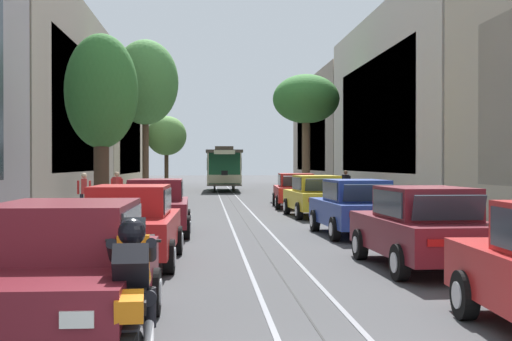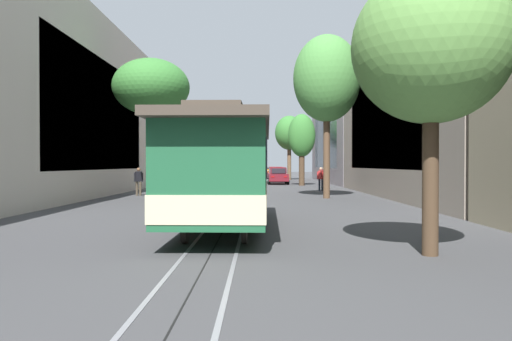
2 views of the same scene
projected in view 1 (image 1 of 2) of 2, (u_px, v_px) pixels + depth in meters
name	position (u px, v px, depth m)	size (l,w,h in m)	color
ground_plane	(234.00, 206.00, 32.84)	(173.24, 173.24, 0.00)	#424244
trolley_track_rails	(231.00, 200.00, 37.75)	(1.14, 77.30, 0.01)	gray
building_facade_left	(41.00, 112.00, 36.71)	(5.33, 69.00, 10.75)	gray
building_facade_right	(417.00, 112.00, 37.63)	(4.96, 69.00, 10.45)	#BCAD93
parked_car_maroon_near_left	(64.00, 272.00, 7.78)	(2.02, 4.37, 1.58)	maroon
parked_car_red_second_left	(130.00, 224.00, 13.92)	(2.05, 4.38, 1.58)	red
parked_car_maroon_mid_left	(156.00, 206.00, 19.70)	(2.06, 4.39, 1.58)	maroon
parked_car_maroon_second_right	(423.00, 227.00, 13.23)	(2.10, 4.41, 1.58)	maroon
parked_car_blue_mid_right	(355.00, 207.00, 19.30)	(2.11, 4.41, 1.58)	#233D93
parked_car_yellow_fourth_right	(316.00, 196.00, 26.16)	(2.14, 4.42, 1.58)	gold
parked_car_red_fifth_right	(295.00, 190.00, 31.65)	(2.14, 4.42, 1.58)	red
street_tree_kerb_left_second	(101.00, 95.00, 22.53)	(2.39, 2.01, 6.29)	#4C3826
street_tree_kerb_left_mid	(145.00, 83.00, 38.39)	(3.67, 3.63, 8.96)	brown
street_tree_kerb_left_fourth	(166.00, 136.00, 54.98)	(3.21, 3.27, 5.84)	#4C3826
street_tree_kerb_right_second	(306.00, 100.00, 40.64)	(3.94, 4.14, 7.31)	brown
cable_car_trolley	(224.00, 169.00, 51.78)	(2.73, 9.16, 3.28)	#1E5B38
motorcycle_with_rider	(132.00, 297.00, 6.42)	(0.57, 1.96, 1.52)	black
pedestrian_on_left_pavement	(117.00, 188.00, 31.02)	(0.55, 0.42, 1.66)	#282D38
pedestrian_on_right_pavement	(84.00, 191.00, 27.00)	(0.55, 0.39, 1.67)	#282D38
pedestrian_crossing_far	(346.00, 184.00, 37.08)	(0.55, 0.39, 1.67)	#4C4233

